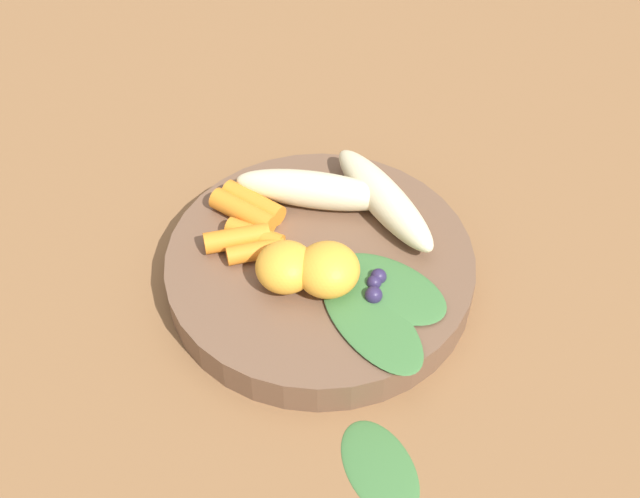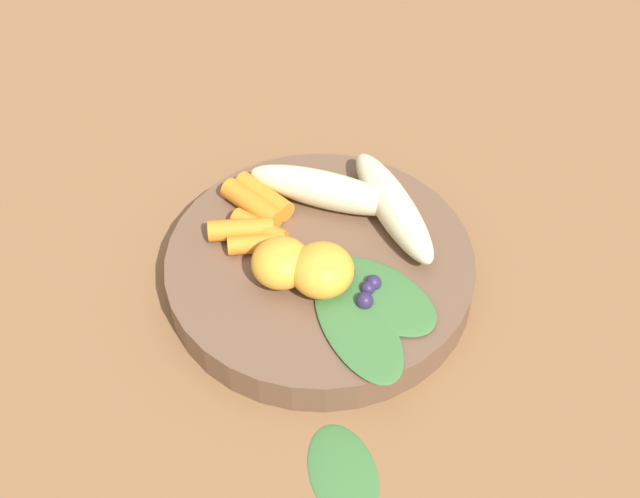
% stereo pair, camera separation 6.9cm
% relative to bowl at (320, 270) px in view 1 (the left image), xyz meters
% --- Properties ---
extents(ground_plane, '(2.40, 2.40, 0.00)m').
position_rel_bowl_xyz_m(ground_plane, '(0.00, 0.00, -0.02)').
color(ground_plane, brown).
extents(bowl, '(0.25, 0.25, 0.03)m').
position_rel_bowl_xyz_m(bowl, '(0.00, 0.00, 0.00)').
color(bowl, brown).
rests_on(bowl, ground_plane).
extents(banana_peeled_left, '(0.14, 0.06, 0.03)m').
position_rel_bowl_xyz_m(banana_peeled_left, '(0.03, -0.05, 0.03)').
color(banana_peeled_left, beige).
rests_on(banana_peeled_left, bowl).
extents(banana_peeled_right, '(0.13, 0.10, 0.03)m').
position_rel_bowl_xyz_m(banana_peeled_right, '(-0.03, -0.07, 0.03)').
color(banana_peeled_right, beige).
rests_on(banana_peeled_right, bowl).
extents(orange_segment_near, '(0.05, 0.05, 0.04)m').
position_rel_bowl_xyz_m(orange_segment_near, '(-0.02, 0.02, 0.03)').
color(orange_segment_near, '#F4A833').
rests_on(orange_segment_near, bowl).
extents(orange_segment_far, '(0.05, 0.05, 0.04)m').
position_rel_bowl_xyz_m(orange_segment_far, '(0.01, 0.03, 0.03)').
color(orange_segment_far, '#F4A833').
rests_on(orange_segment_far, bowl).
extents(carrot_front, '(0.06, 0.03, 0.02)m').
position_rel_bowl_xyz_m(carrot_front, '(0.07, -0.03, 0.02)').
color(carrot_front, orange).
rests_on(carrot_front, bowl).
extents(carrot_mid_left, '(0.06, 0.03, 0.02)m').
position_rel_bowl_xyz_m(carrot_mid_left, '(0.08, -0.01, 0.02)').
color(carrot_mid_left, orange).
rests_on(carrot_mid_left, bowl).
extents(carrot_mid_right, '(0.05, 0.02, 0.02)m').
position_rel_bowl_xyz_m(carrot_mid_right, '(0.06, 0.01, 0.02)').
color(carrot_mid_right, orange).
rests_on(carrot_mid_right, bowl).
extents(carrot_rear, '(0.05, 0.05, 0.02)m').
position_rel_bowl_xyz_m(carrot_rear, '(0.07, 0.02, 0.02)').
color(carrot_rear, orange).
rests_on(carrot_rear, bowl).
extents(carrot_small, '(0.05, 0.04, 0.02)m').
position_rel_bowl_xyz_m(carrot_small, '(0.05, 0.02, 0.02)').
color(carrot_small, orange).
rests_on(carrot_small, bowl).
extents(blueberry_pile, '(0.05, 0.03, 0.03)m').
position_rel_bowl_xyz_m(blueberry_pile, '(-0.03, 0.01, 0.02)').
color(blueberry_pile, '#2D234C').
rests_on(blueberry_pile, bowl).
extents(coconut_shred_patch, '(0.04, 0.04, 0.00)m').
position_rel_bowl_xyz_m(coconut_shred_patch, '(-0.05, 0.04, 0.02)').
color(coconut_shred_patch, white).
rests_on(coconut_shred_patch, bowl).
extents(kale_leaf_left, '(0.12, 0.11, 0.01)m').
position_rel_bowl_xyz_m(kale_leaf_left, '(-0.06, 0.05, 0.02)').
color(kale_leaf_left, '#3D7038').
rests_on(kale_leaf_left, bowl).
extents(kale_leaf_right, '(0.11, 0.07, 0.01)m').
position_rel_bowl_xyz_m(kale_leaf_right, '(-0.06, 0.01, 0.02)').
color(kale_leaf_right, '#3D7038').
rests_on(kale_leaf_right, bowl).
extents(kale_leaf_stray, '(0.09, 0.09, 0.01)m').
position_rel_bowl_xyz_m(kale_leaf_stray, '(-0.11, 0.14, -0.01)').
color(kale_leaf_stray, '#3D7038').
rests_on(kale_leaf_stray, ground_plane).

